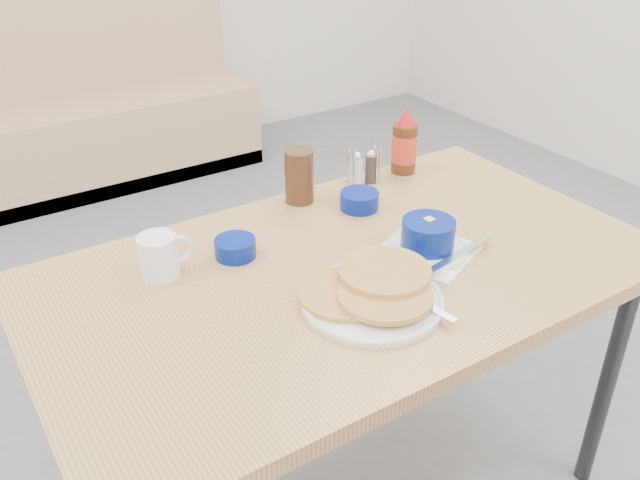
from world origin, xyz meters
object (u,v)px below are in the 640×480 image
booth_bench (71,118)px  creamer_bowl (235,248)px  pancake_plate (372,293)px  amber_tumbler (299,176)px  syrup_bottle (404,145)px  grits_setting (428,239)px  condiment_caddy (364,170)px  dining_table (348,288)px  butter_bowl (359,200)px  coffee_mug (160,255)px

booth_bench → creamer_bowl: 2.40m
pancake_plate → amber_tumbler: amber_tumbler is taller
creamer_bowl → pancake_plate: bearing=-64.4°
amber_tumbler → syrup_bottle: (0.35, -0.00, 0.01)m
grits_setting → syrup_bottle: 0.47m
pancake_plate → condiment_caddy: 0.58m
dining_table → condiment_caddy: (0.29, 0.34, 0.10)m
butter_bowl → dining_table: bearing=-130.5°
butter_bowl → condiment_caddy: bearing=49.9°
booth_bench → condiment_caddy: size_ratio=16.98×
coffee_mug → syrup_bottle: syrup_bottle is taller
coffee_mug → creamer_bowl: size_ratio=1.32×
coffee_mug → condiment_caddy: 0.67m
coffee_mug → condiment_caddy: condiment_caddy is taller
pancake_plate → grits_setting: size_ratio=1.07×
butter_bowl → amber_tumbler: size_ratio=0.70×
amber_tumbler → booth_bench: bearing=92.0°
coffee_mug → butter_bowl: bearing=2.6°
grits_setting → amber_tumbler: amber_tumbler is taller
dining_table → creamer_bowl: (-0.19, 0.18, 0.08)m
booth_bench → butter_bowl: bearing=-85.4°
booth_bench → amber_tumbler: size_ratio=13.24×
pancake_plate → creamer_bowl: (-0.15, 0.32, -0.00)m
syrup_bottle → dining_table: bearing=-141.8°
coffee_mug → grits_setting: coffee_mug is taller
coffee_mug → grits_setting: 0.60m
creamer_bowl → condiment_caddy: bearing=18.6°
dining_table → butter_bowl: (0.19, 0.22, 0.08)m
dining_table → grits_setting: size_ratio=4.89×
booth_bench → condiment_caddy: bearing=-82.5°
dining_table → pancake_plate: (-0.04, -0.14, 0.08)m
butter_bowl → condiment_caddy: condiment_caddy is taller
dining_table → grits_setting: bearing=-15.7°
coffee_mug → butter_bowl: coffee_mug is taller
dining_table → coffee_mug: bearing=152.2°
condiment_caddy → grits_setting: bearing=-91.7°
dining_table → amber_tumbler: size_ratio=9.75×
dining_table → grits_setting: (0.18, -0.05, 0.10)m
creamer_bowl → booth_bench: bearing=85.3°
coffee_mug → syrup_bottle: 0.81m
pancake_plate → amber_tumbler: size_ratio=2.13×
amber_tumbler → syrup_bottle: 0.35m
butter_bowl → amber_tumbler: amber_tumbler is taller
pancake_plate → coffee_mug: size_ratio=2.44×
coffee_mug → creamer_bowl: 0.17m
creamer_bowl → amber_tumbler: 0.32m
amber_tumbler → condiment_caddy: 0.21m
booth_bench → coffee_mug: size_ratio=15.14×
grits_setting → creamer_bowl: bearing=148.9°
coffee_mug → butter_bowl: 0.55m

